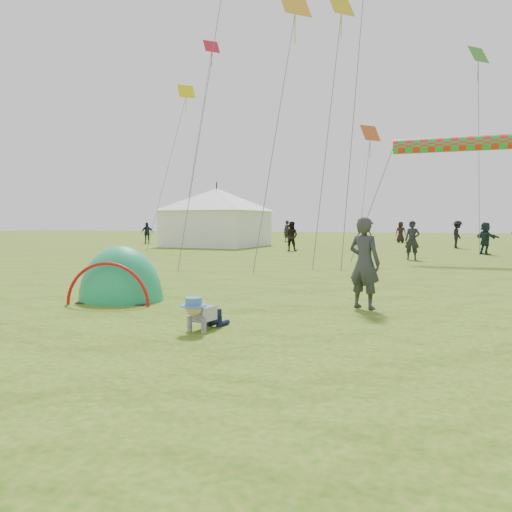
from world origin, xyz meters
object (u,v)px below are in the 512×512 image
(standing_adult, at_px, (364,263))
(event_marquee, at_px, (217,215))
(crawling_toddler, at_px, (202,313))
(popup_tent, at_px, (121,300))

(standing_adult, xyz_separation_m, event_marquee, (-12.79, 21.41, 1.22))
(crawling_toddler, height_order, standing_adult, standing_adult)
(crawling_toddler, xyz_separation_m, standing_adult, (2.11, 2.83, 0.61))
(standing_adult, bearing_deg, popup_tent, 31.66)
(popup_tent, relative_size, standing_adult, 1.32)
(crawling_toddler, relative_size, popup_tent, 0.31)
(popup_tent, distance_m, event_marquee, 23.57)
(event_marquee, bearing_deg, crawling_toddler, -62.83)
(crawling_toddler, distance_m, standing_adult, 3.59)
(crawling_toddler, height_order, event_marquee, event_marquee)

